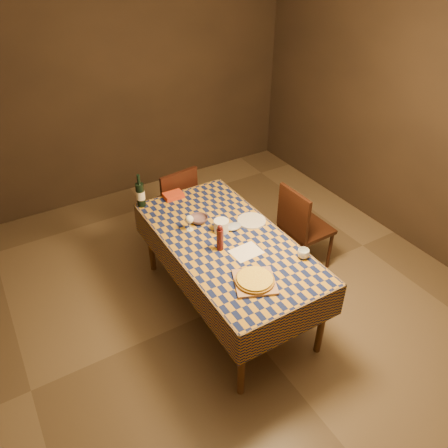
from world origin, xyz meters
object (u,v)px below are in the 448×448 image
object	(u,v)px
wine_bottle	(140,194)
cutting_board	(255,282)
white_plate	(252,221)
chair_far	(175,203)
dining_table	(227,247)
pizza	(255,280)
bowl	(199,219)
chair_right	(301,225)

from	to	relation	value
wine_bottle	cutting_board	bearing A→B (deg)	-77.55
cutting_board	white_plate	world-z (taller)	cutting_board
cutting_board	chair_far	world-z (taller)	chair_far
wine_bottle	white_plate	xyz separation A→B (m)	(0.73, -0.74, -0.11)
dining_table	white_plate	size ratio (longest dim) A/B	7.30
pizza	bowl	bearing A→B (deg)	88.80
bowl	dining_table	bearing A→B (deg)	-77.42
dining_table	chair_right	bearing A→B (deg)	6.83
wine_bottle	chair_far	bearing A→B (deg)	29.47
chair_right	pizza	bearing A→B (deg)	-146.66
pizza	white_plate	xyz separation A→B (m)	(0.42, 0.67, -0.03)
cutting_board	white_plate	size ratio (longest dim) A/B	1.18
wine_bottle	bowl	bearing A→B (deg)	-56.89
cutting_board	wine_bottle	xyz separation A→B (m)	(-0.31, 1.41, 0.11)
pizza	white_plate	size ratio (longest dim) A/B	1.39
bowl	chair_right	bearing A→B (deg)	-13.85
dining_table	chair_far	distance (m)	1.12
bowl	wine_bottle	bearing A→B (deg)	123.11
dining_table	wine_bottle	xyz separation A→B (m)	(-0.41, 0.86, 0.20)
cutting_board	pizza	size ratio (longest dim) A/B	0.85
dining_table	white_plate	distance (m)	0.35
white_plate	chair_far	world-z (taller)	chair_far
white_plate	dining_table	bearing A→B (deg)	-160.09
dining_table	chair_right	world-z (taller)	chair_right
dining_table	pizza	bearing A→B (deg)	-100.01
wine_bottle	white_plate	bearing A→B (deg)	-45.35
chair_far	chair_right	xyz separation A→B (m)	(0.88, -1.00, 0.00)
wine_bottle	chair_right	size ratio (longest dim) A/B	0.35
pizza	dining_table	bearing A→B (deg)	79.99
wine_bottle	white_plate	world-z (taller)	wine_bottle
pizza	chair_far	xyz separation A→B (m)	(0.13, 1.66, -0.28)
cutting_board	white_plate	bearing A→B (deg)	57.84
cutting_board	dining_table	bearing A→B (deg)	79.99
bowl	white_plate	distance (m)	0.47
dining_table	wine_bottle	distance (m)	0.97
cutting_board	bowl	xyz separation A→B (m)	(0.02, 0.90, 0.02)
chair_far	chair_right	bearing A→B (deg)	-48.69
cutting_board	chair_right	xyz separation A→B (m)	(1.01, 0.66, -0.26)
dining_table	chair_right	xyz separation A→B (m)	(0.91, 0.11, -0.17)
cutting_board	chair_far	bearing A→B (deg)	85.60
cutting_board	chair_right	world-z (taller)	chair_right
wine_bottle	dining_table	bearing A→B (deg)	-64.53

